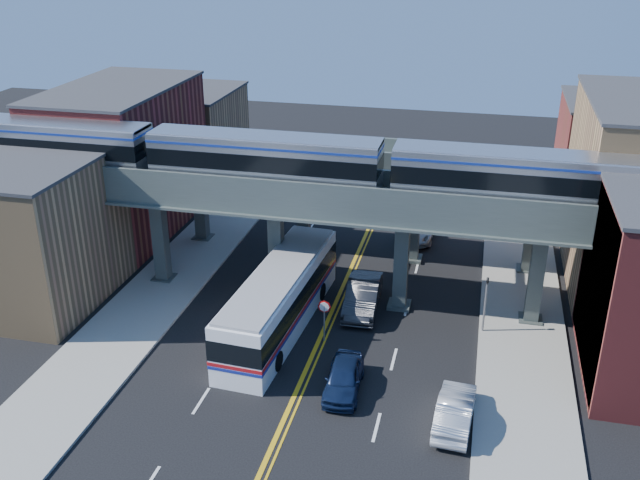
# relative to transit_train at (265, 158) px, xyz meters

# --- Properties ---
(ground) EXTENTS (120.00, 120.00, 0.00)m
(ground) POSITION_rel_transit_train_xyz_m (4.58, -8.00, -9.14)
(ground) COLOR black
(ground) RESTS_ON ground
(sidewalk_west) EXTENTS (5.00, 70.00, 0.16)m
(sidewalk_west) POSITION_rel_transit_train_xyz_m (-6.92, 2.00, -9.06)
(sidewalk_west) COLOR gray
(sidewalk_west) RESTS_ON ground
(sidewalk_east) EXTENTS (5.00, 70.00, 0.16)m
(sidewalk_east) POSITION_rel_transit_train_xyz_m (16.08, 2.00, -9.06)
(sidewalk_east) COLOR gray
(sidewalk_east) RESTS_ON ground
(building_west_a) EXTENTS (8.00, 10.00, 9.00)m
(building_west_a) POSITION_rel_transit_train_xyz_m (-13.92, -4.00, -4.64)
(building_west_a) COLOR #A38054
(building_west_a) RESTS_ON ground
(building_west_b) EXTENTS (8.00, 14.00, 11.00)m
(building_west_b) POSITION_rel_transit_train_xyz_m (-13.92, 8.00, -3.64)
(building_west_b) COLOR maroon
(building_west_b) RESTS_ON ground
(building_west_c) EXTENTS (8.00, 10.00, 8.00)m
(building_west_c) POSITION_rel_transit_train_xyz_m (-13.92, 21.00, -5.14)
(building_west_c) COLOR #A38054
(building_west_c) RESTS_ON ground
(building_east_b) EXTENTS (8.00, 14.00, 12.00)m
(building_east_b) POSITION_rel_transit_train_xyz_m (23.08, 8.00, -3.14)
(building_east_b) COLOR #A38054
(building_east_b) RESTS_ON ground
(building_east_c) EXTENTS (8.00, 10.00, 9.00)m
(building_east_c) POSITION_rel_transit_train_xyz_m (23.08, 21.00, -4.64)
(building_east_c) COLOR maroon
(building_east_c) RESTS_ON ground
(mural_panel) EXTENTS (0.10, 9.50, 9.50)m
(mural_panel) POSITION_rel_transit_train_xyz_m (19.13, -4.00, -4.39)
(mural_panel) COLOR teal
(mural_panel) RESTS_ON ground
(elevated_viaduct_near) EXTENTS (52.00, 3.60, 7.40)m
(elevated_viaduct_near) POSITION_rel_transit_train_xyz_m (4.58, 0.00, -2.67)
(elevated_viaduct_near) COLOR #3A4341
(elevated_viaduct_near) RESTS_ON ground
(elevated_viaduct_far) EXTENTS (52.00, 3.60, 7.40)m
(elevated_viaduct_far) POSITION_rel_transit_train_xyz_m (4.58, 7.00, -2.67)
(elevated_viaduct_far) COLOR #3A4341
(elevated_viaduct_far) RESTS_ON ground
(transit_train) EXTENTS (44.04, 2.76, 3.21)m
(transit_train) POSITION_rel_transit_train_xyz_m (0.00, 0.00, 0.00)
(transit_train) COLOR black
(transit_train) RESTS_ON elevated_viaduct_near
(stop_sign) EXTENTS (0.76, 0.09, 2.63)m
(stop_sign) POSITION_rel_transit_train_xyz_m (4.88, -5.00, -7.38)
(stop_sign) COLOR slate
(stop_sign) RESTS_ON ground
(traffic_signal) EXTENTS (0.15, 0.18, 4.10)m
(traffic_signal) POSITION_rel_transit_train_xyz_m (13.78, -2.00, -6.84)
(traffic_signal) COLOR slate
(traffic_signal) RESTS_ON ground
(transit_bus) EXTENTS (3.88, 13.95, 3.55)m
(transit_bus) POSITION_rel_transit_train_xyz_m (1.95, -4.01, -7.32)
(transit_bus) COLOR white
(transit_bus) RESTS_ON ground
(car_lane_a) EXTENTS (2.04, 4.57, 1.53)m
(car_lane_a) POSITION_rel_transit_train_xyz_m (6.93, -9.44, -8.38)
(car_lane_a) COLOR #101D3C
(car_lane_a) RESTS_ON ground
(car_lane_b) EXTENTS (2.24, 5.73, 1.86)m
(car_lane_b) POSITION_rel_transit_train_xyz_m (6.38, -0.85, -8.21)
(car_lane_b) COLOR #2A2A2C
(car_lane_b) RESTS_ON ground
(car_lane_c) EXTENTS (2.77, 5.42, 1.47)m
(car_lane_c) POSITION_rel_transit_train_xyz_m (8.59, 11.15, -8.41)
(car_lane_c) COLOR silver
(car_lane_c) RESTS_ON ground
(car_lane_d) EXTENTS (2.21, 5.00, 1.43)m
(car_lane_d) POSITION_rel_transit_train_xyz_m (7.29, 18.52, -8.43)
(car_lane_d) COLOR #98989C
(car_lane_d) RESTS_ON ground
(car_parked_curb) EXTENTS (1.94, 4.87, 1.57)m
(car_parked_curb) POSITION_rel_transit_train_xyz_m (12.67, -10.87, -8.35)
(car_parked_curb) COLOR silver
(car_parked_curb) RESTS_ON ground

